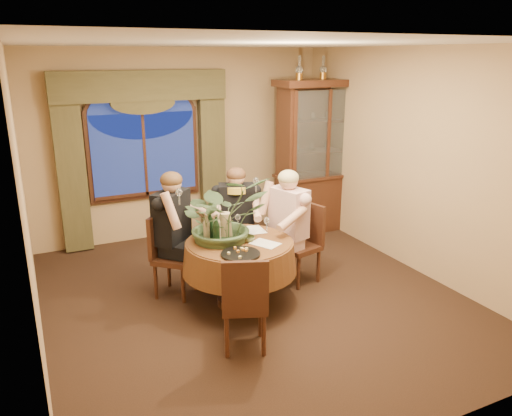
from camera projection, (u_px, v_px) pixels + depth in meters
name	position (u px, v px, depth m)	size (l,w,h in m)	color
floor	(253.00, 297.00, 5.78)	(5.00, 5.00, 0.00)	black
wall_back	(183.00, 144.00, 7.53)	(4.50, 4.50, 0.00)	tan
wall_right	(414.00, 162.00, 6.29)	(5.00, 5.00, 0.00)	tan
ceiling	(252.00, 43.00, 4.96)	(5.00, 5.00, 0.00)	white
window	(145.00, 155.00, 7.25)	(1.62, 0.10, 1.32)	navy
arched_transom	(141.00, 100.00, 7.02)	(1.60, 0.06, 0.44)	navy
drapery_left	(71.00, 170.00, 6.82)	(0.38, 0.14, 2.32)	#413D21
drapery_right	(212.00, 157.00, 7.67)	(0.38, 0.14, 2.32)	#413D21
swag_valance	(141.00, 86.00, 6.89)	(2.45, 0.16, 0.42)	#413D21
dining_table	(240.00, 273.00, 5.54)	(1.26, 1.26, 0.75)	maroon
china_cabinet	(320.00, 157.00, 7.76)	(1.45, 0.57, 2.34)	#33170D
oil_lamp_left	(299.00, 68.00, 7.20)	(0.11, 0.11, 0.34)	#A5722D
oil_lamp_center	(323.00, 67.00, 7.36)	(0.11, 0.11, 0.34)	#A5722D
oil_lamp_right	(346.00, 67.00, 7.53)	(0.11, 0.11, 0.34)	#A5722D
chair_right	(299.00, 245.00, 6.06)	(0.42, 0.42, 0.96)	black
chair_back_right	(231.00, 238.00, 6.28)	(0.42, 0.42, 0.96)	black
chair_back	(175.00, 256.00, 5.72)	(0.42, 0.42, 0.96)	black
chair_front_left	(244.00, 301.00, 4.67)	(0.42, 0.42, 0.96)	black
person_pink	(289.00, 228.00, 5.95)	(0.51, 0.47, 1.43)	#CDA5A4
person_back	(172.00, 233.00, 5.73)	(0.52, 0.48, 1.46)	black
person_scarf	(237.00, 221.00, 6.27)	(0.50, 0.46, 1.39)	black
stoneware_vase	(225.00, 226.00, 5.45)	(0.16, 0.16, 0.30)	#998363
centerpiece_plant	(223.00, 185.00, 5.32)	(0.96, 1.06, 0.83)	#3C5534
olive_bowl	(247.00, 239.00, 5.42)	(0.17, 0.17, 0.05)	#545E33
cheese_platter	(241.00, 254.00, 5.04)	(0.40, 0.40, 0.02)	black
wine_bottle_0	(210.00, 227.00, 5.37)	(0.07, 0.07, 0.33)	black
wine_bottle_1	(217.00, 229.00, 5.31)	(0.07, 0.07, 0.33)	tan
wine_bottle_2	(216.00, 232.00, 5.22)	(0.07, 0.07, 0.33)	black
wine_bottle_3	(207.00, 229.00, 5.30)	(0.07, 0.07, 0.33)	tan
tasting_paper_0	(265.00, 244.00, 5.34)	(0.21, 0.30, 0.00)	white
tasting_paper_1	(254.00, 230.00, 5.76)	(0.21, 0.30, 0.00)	white
wine_glass_person_pink	(267.00, 225.00, 5.67)	(0.07, 0.07, 0.18)	silver
wine_glass_person_back	(205.00, 228.00, 5.55)	(0.07, 0.07, 0.18)	silver
wine_glass_person_scarf	(238.00, 221.00, 5.80)	(0.07, 0.07, 0.18)	silver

